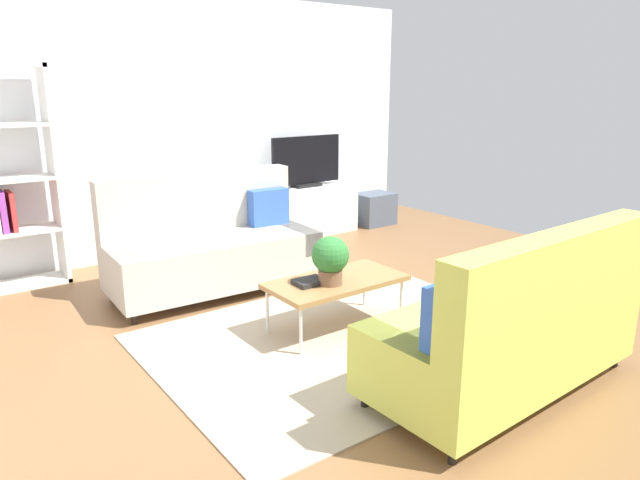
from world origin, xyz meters
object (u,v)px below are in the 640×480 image
storage_trunk (374,209)px  vase_0 (265,184)px  bottle_0 (281,183)px  tv_console (306,211)px  coffee_table (336,283)px  potted_plant (330,258)px  tv (306,162)px  table_book_0 (310,282)px  couch_beige (212,245)px  couch_green (511,327)px

storage_trunk → vase_0: vase_0 is taller
bottle_0 → tv_console: bearing=5.8°
coffee_table → potted_plant: (-0.10, -0.06, 0.24)m
coffee_table → tv: 3.05m
table_book_0 → couch_beige: bearing=96.3°
couch_beige → coffee_table: size_ratio=1.76×
couch_green → bottle_0: size_ratio=10.74×
couch_beige → potted_plant: couch_beige is taller
potted_plant → vase_0: size_ratio=2.45×
couch_green → storage_trunk: bearing=57.5°
bottle_0 → potted_plant: bearing=-115.2°
potted_plant → vase_0: (1.05, 2.71, 0.09)m
tv → storage_trunk: (1.10, -0.08, -0.73)m
bottle_0 → couch_green: bearing=-102.0°
coffee_table → bottle_0: size_ratio=6.14×
vase_0 → couch_green: bearing=-99.2°
coffee_table → storage_trunk: size_ratio=2.12×
storage_trunk → potted_plant: potted_plant is taller
potted_plant → storage_trunk: bearing=43.1°
couch_green → tv: (1.24, 4.00, 0.51)m
vase_0 → tv_console: bearing=-4.9°
tv_console → bottle_0: (-0.39, -0.04, 0.41)m
tv_console → vase_0: size_ratio=9.07×
couch_green → coffee_table: 1.45m
potted_plant → bottle_0: 2.89m
tv → bottle_0: bearing=-177.1°
couch_green → coffee_table: couch_green is taller
table_book_0 → potted_plant: bearing=-35.2°
tv → table_book_0: bearing=-124.6°
tv_console → potted_plant: 3.13m
couch_beige → couch_green: size_ratio=1.01×
coffee_table → vase_0: vase_0 is taller
couch_green → vase_0: couch_green is taller
tv_console → tv: (-0.00, -0.02, 0.63)m
potted_plant → table_book_0: (-0.13, 0.09, -0.19)m
table_book_0 → couch_green: bearing=-70.5°
couch_beige → vase_0: bearing=-134.6°
coffee_table → tv_console: tv_console is taller
potted_plant → bottle_0: bearing=64.8°
couch_green → couch_beige: bearing=101.6°
couch_beige → storage_trunk: size_ratio=3.72×
couch_green → table_book_0: (-0.51, 1.46, -0.01)m
table_book_0 → vase_0: (1.18, 2.62, 0.28)m
tv_console → table_book_0: size_ratio=5.83×
couch_beige → coffee_table: 1.47m
tv_console → couch_green: bearing=-107.2°
table_book_0 → storage_trunk: bearing=40.8°
coffee_table → table_book_0: bearing=171.5°
tv → vase_0: size_ratio=6.48×
couch_beige → table_book_0: (0.15, -1.39, -0.00)m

